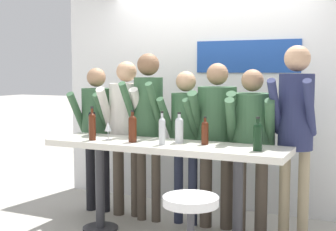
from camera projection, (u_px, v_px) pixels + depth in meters
name	position (u px, v px, depth m)	size (l,w,h in m)	color
back_wall	(212.00, 97.00, 5.49)	(3.92, 0.12, 2.59)	white
tasting_table	(164.00, 158.00, 4.37)	(2.32, 0.58, 0.94)	silver
bar_stool	(191.00, 223.00, 3.61)	(0.46, 0.46, 0.65)	#333338
person_far_left	(97.00, 123.00, 5.28)	(0.43, 0.54, 1.64)	black
person_left	(127.00, 121.00, 5.11)	(0.52, 0.61, 1.71)	#473D33
person_center_left	(148.00, 116.00, 4.91)	(0.39, 0.54, 1.79)	#473D33
person_center	(185.00, 129.00, 4.81)	(0.38, 0.49, 1.60)	#23283D
person_center_right	(217.00, 128.00, 4.70)	(0.52, 0.61, 1.68)	#473D33
person_right	(251.00, 135.00, 4.47)	(0.50, 0.59, 1.62)	#473D33
person_far_right	(296.00, 119.00, 4.29)	(0.39, 0.54, 1.84)	gray
wine_bottle_0	(205.00, 132.00, 4.26)	(0.07, 0.07, 0.26)	#4C1E0F
wine_bottle_1	(92.00, 122.00, 4.84)	(0.08, 0.08, 0.31)	black
wine_bottle_2	(92.00, 125.00, 4.52)	(0.07, 0.07, 0.33)	#4C1E0F
wine_bottle_3	(179.00, 129.00, 4.35)	(0.08, 0.08, 0.29)	#B7BCC1
wine_bottle_4	(162.00, 130.00, 4.24)	(0.06, 0.06, 0.31)	#B7BCC1
wine_bottle_5	(258.00, 135.00, 3.92)	(0.08, 0.08, 0.29)	black
wine_bottle_6	(133.00, 127.00, 4.40)	(0.08, 0.08, 0.30)	#4C1E0F
wine_glass_0	(108.00, 127.00, 4.54)	(0.07, 0.07, 0.18)	silver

